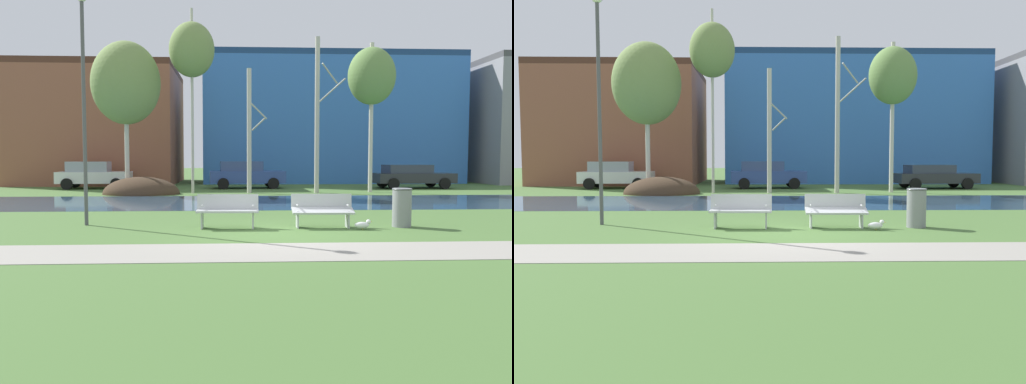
% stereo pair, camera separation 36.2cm
% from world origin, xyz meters
% --- Properties ---
extents(ground_plane, '(120.00, 120.00, 0.00)m').
position_xyz_m(ground_plane, '(0.00, 10.00, 0.00)').
color(ground_plane, '#476B33').
extents(paved_path_strip, '(60.00, 1.95, 0.01)m').
position_xyz_m(paved_path_strip, '(0.00, -2.39, 0.01)').
color(paved_path_strip, gray).
rests_on(paved_path_strip, ground).
extents(river_band, '(80.00, 6.61, 0.01)m').
position_xyz_m(river_band, '(0.00, 8.64, 0.00)').
color(river_band, '#33516B').
rests_on(river_band, ground).
extents(soil_mound, '(3.77, 3.00, 1.70)m').
position_xyz_m(soil_mound, '(-5.50, 13.43, 0.00)').
color(soil_mound, '#423021').
rests_on(soil_mound, ground).
extents(bench_left, '(1.62, 0.61, 0.87)m').
position_xyz_m(bench_left, '(-1.23, 1.04, 0.47)').
color(bench_left, '#B2B5B7').
rests_on(bench_left, ground).
extents(bench_right, '(1.62, 0.61, 0.87)m').
position_xyz_m(bench_right, '(1.24, 1.04, 0.47)').
color(bench_right, '#B2B5B7').
rests_on(bench_right, ground).
extents(trash_bin, '(0.52, 0.52, 1.02)m').
position_xyz_m(trash_bin, '(3.36, 1.05, 0.53)').
color(trash_bin, gray).
rests_on(trash_bin, ground).
extents(seagull, '(0.46, 0.17, 0.26)m').
position_xyz_m(seagull, '(2.18, 0.53, 0.13)').
color(seagull, white).
rests_on(seagull, ground).
extents(streetlamp, '(0.32, 0.32, 6.24)m').
position_xyz_m(streetlamp, '(-5.05, 1.81, 4.07)').
color(streetlamp, '#4C4C51').
rests_on(streetlamp, ground).
extents(birch_far_left, '(3.41, 3.41, 7.53)m').
position_xyz_m(birch_far_left, '(-6.28, 13.97, 5.47)').
color(birch_far_left, beige).
rests_on(birch_far_left, ground).
extents(birch_left, '(2.25, 2.25, 9.14)m').
position_xyz_m(birch_left, '(-3.00, 13.90, 7.10)').
color(birch_left, beige).
rests_on(birch_left, ground).
extents(birch_center_left, '(1.02, 1.73, 6.24)m').
position_xyz_m(birch_center_left, '(-0.14, 13.84, 3.15)').
color(birch_center_left, beige).
rests_on(birch_center_left, ground).
extents(birch_center, '(1.54, 2.40, 7.82)m').
position_xyz_m(birch_center, '(3.30, 13.80, 3.99)').
color(birch_center, '#BCB7A8').
rests_on(birch_center, ground).
extents(birch_center_right, '(2.44, 2.44, 7.65)m').
position_xyz_m(birch_center_right, '(6.15, 14.25, 5.93)').
color(birch_center_right, beige).
rests_on(birch_center_right, ground).
extents(parked_van_nearest_white, '(4.15, 2.23, 1.56)m').
position_xyz_m(parked_van_nearest_white, '(-8.98, 17.90, 0.81)').
color(parked_van_nearest_white, silver).
rests_on(parked_van_nearest_white, ground).
extents(parked_sedan_second_blue, '(4.40, 2.10, 1.56)m').
position_xyz_m(parked_sedan_second_blue, '(-0.22, 17.79, 0.82)').
color(parked_sedan_second_blue, '#2D4793').
rests_on(parked_sedan_second_blue, ground).
extents(parked_hatch_third_dark, '(4.64, 2.23, 1.37)m').
position_xyz_m(parked_hatch_third_dark, '(9.41, 17.28, 0.73)').
color(parked_hatch_third_dark, '#282B30').
rests_on(parked_hatch_third_dark, ground).
extents(building_brick_low, '(10.39, 9.49, 7.86)m').
position_xyz_m(building_brick_low, '(-9.95, 24.49, 3.93)').
color(building_brick_low, brown).
rests_on(building_brick_low, ground).
extents(building_blue_store, '(17.81, 6.00, 8.95)m').
position_xyz_m(building_blue_store, '(6.03, 24.89, 4.48)').
color(building_blue_store, '#3870C6').
rests_on(building_blue_store, ground).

